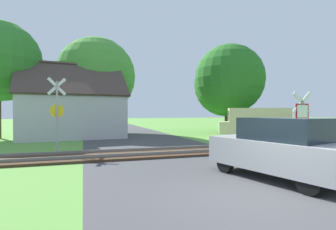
{
  "coord_description": "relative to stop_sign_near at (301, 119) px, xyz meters",
  "views": [
    {
      "loc": [
        -3.62,
        -4.88,
        1.94
      ],
      "look_at": [
        0.5,
        7.81,
        1.8
      ],
      "focal_mm": 28.0,
      "sensor_mm": 36.0,
      "label": 1
    }
  ],
  "objects": [
    {
      "name": "ground_plane",
      "position": [
        -4.58,
        -3.31,
        -1.66
      ],
      "size": [
        160.0,
        160.0,
        0.0
      ],
      "primitive_type": "plane",
      "color": "#5B933D"
    },
    {
      "name": "road_asphalt",
      "position": [
        -4.58,
        -1.31,
        -1.66
      ],
      "size": [
        7.27,
        80.0,
        0.01
      ],
      "primitive_type": "cube",
      "color": "#424244",
      "rests_on": "ground"
    },
    {
      "name": "rail_track",
      "position": [
        -4.58,
        3.5,
        -1.6
      ],
      "size": [
        60.0,
        2.6,
        0.22
      ],
      "color": "#422D1E",
      "rests_on": "ground"
    },
    {
      "name": "stop_sign_near",
      "position": [
        0.0,
        0.0,
        0.0
      ],
      "size": [
        0.88,
        0.15,
        2.76
      ],
      "rotation": [
        0.0,
        0.0,
        3.1
      ],
      "color": "brown",
      "rests_on": "ground"
    },
    {
      "name": "crossing_sign_far",
      "position": [
        -9.41,
        5.56,
        0.41
      ],
      "size": [
        0.86,
        0.23,
        3.64
      ],
      "rotation": [
        0.0,
        0.0,
        0.23
      ],
      "color": "#9E9EA5",
      "rests_on": "ground"
    },
    {
      "name": "house",
      "position": [
        -9.04,
        13.71,
        0.16
      ],
      "size": [
        8.31,
        7.48,
        5.84
      ],
      "rotation": [
        0.0,
        0.0,
        0.1
      ],
      "color": "#B7B7BC",
      "rests_on": "ground"
    },
    {
      "name": "tree_right",
      "position": [
        4.4,
        12.59,
        3.27
      ],
      "size": [
        6.26,
        6.26,
        8.07
      ],
      "color": "#513823",
      "rests_on": "ground"
    },
    {
      "name": "tree_far",
      "position": [
        5.62,
        15.23,
        3.12
      ],
      "size": [
        6.54,
        6.54,
        8.06
      ],
      "color": "#513823",
      "rests_on": "ground"
    },
    {
      "name": "tree_center",
      "position": [
        -7.05,
        16.68,
        3.55
      ],
      "size": [
        7.14,
        7.14,
        8.78
      ],
      "color": "#513823",
      "rests_on": "ground"
    },
    {
      "name": "mail_truck",
      "position": [
        3.83,
        8.07,
        -0.42
      ],
      "size": [
        5.2,
        3.93,
        2.24
      ],
      "rotation": [
        0.0,
        0.0,
        1.08
      ],
      "color": "beige",
      "rests_on": "ground"
    },
    {
      "name": "parked_car",
      "position": [
        -2.84,
        -1.98,
        -0.77
      ],
      "size": [
        2.58,
        4.28,
        1.78
      ],
      "rotation": [
        0.0,
        0.0,
        0.25
      ],
      "color": "#99999E",
      "rests_on": "ground"
    }
  ]
}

